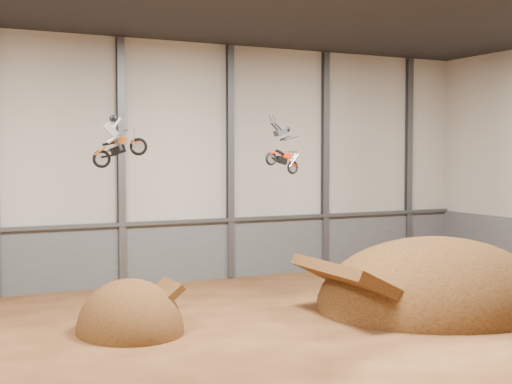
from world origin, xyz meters
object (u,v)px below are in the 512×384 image
landing_ramp (435,307)px  fmx_rider_b (280,145)px  takeoff_ramp (130,332)px  fmx_rider_a (123,136)px

landing_ramp → fmx_rider_b: fmx_rider_b is taller
takeoff_ramp → fmx_rider_b: size_ratio=1.90×
takeoff_ramp → landing_ramp: size_ratio=0.43×
takeoff_ramp → landing_ramp: bearing=-7.3°
takeoff_ramp → fmx_rider_b: fmx_rider_b is taller
fmx_rider_b → landing_ramp: bearing=-32.4°
fmx_rider_a → takeoff_ramp: bearing=73.8°
fmx_rider_a → fmx_rider_b: (8.14, 2.02, -0.29)m
fmx_rider_a → landing_ramp: bearing=6.3°
takeoff_ramp → landing_ramp: (14.71, -1.87, 0.00)m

